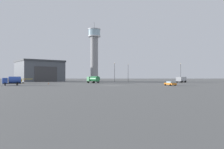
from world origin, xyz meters
TOP-DOWN VIEW (x-y plane):
  - ground_plane at (0.00, 0.00)m, footprint 400.00×400.00m
  - control_tower at (-10.16, 60.13)m, footprint 7.63×7.63m
  - hangar at (-41.33, 54.66)m, footprint 31.16×30.68m
  - airplane_yellow at (-37.68, 19.35)m, footprint 9.21×7.30m
  - truck_fuel_tanker_green at (-8.04, 24.18)m, footprint 6.08×6.77m
  - truck_fuel_tanker_blue at (-33.03, 1.58)m, footprint 5.90×4.59m
  - truck_box_silver at (32.89, 31.34)m, footprint 6.23×6.69m
  - car_orange at (18.20, -1.27)m, footprint 3.13×4.69m
  - light_post_west at (38.09, 47.52)m, footprint 0.44×0.44m
  - light_post_east at (8.55, 40.29)m, footprint 0.44×0.44m
  - light_post_north at (1.83, 48.64)m, footprint 0.44×0.44m
  - traffic_cone_near_left at (-23.99, 11.73)m, footprint 0.36×0.36m

SIDE VIEW (x-z plane):
  - ground_plane at x=0.00m, z-range 0.00..0.00m
  - traffic_cone_near_left at x=-23.99m, z-range 0.00..0.67m
  - car_orange at x=18.20m, z-range 0.06..1.43m
  - airplane_yellow at x=-37.68m, z-range -0.09..2.70m
  - truck_box_silver at x=32.89m, z-range 0.23..2.89m
  - truck_fuel_tanker_blue at x=-33.03m, z-range 0.16..3.07m
  - truck_fuel_tanker_green at x=-8.04m, z-range 0.19..3.23m
  - light_post_east at x=8.55m, z-range 0.85..10.21m
  - light_post_west at x=38.09m, z-range 0.86..10.97m
  - hangar at x=-41.33m, z-range 0.02..11.99m
  - light_post_north at x=1.83m, z-range 0.87..11.25m
  - control_tower at x=-10.16m, z-range 0.50..36.12m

